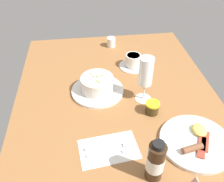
# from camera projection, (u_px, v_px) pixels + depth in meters

# --- Properties ---
(ground_plane) EXTENTS (1.10, 0.84, 0.03)m
(ground_plane) POSITION_uv_depth(u_px,v_px,m) (117.00, 100.00, 1.02)
(ground_plane) COLOR brown
(porridge_bowl) EXTENTS (0.22, 0.22, 0.08)m
(porridge_bowl) POSITION_uv_depth(u_px,v_px,m) (97.00, 85.00, 1.02)
(porridge_bowl) COLOR silver
(porridge_bowl) RESTS_ON ground_plane
(cutlery_setting) EXTENTS (0.14, 0.21, 0.01)m
(cutlery_setting) POSITION_uv_depth(u_px,v_px,m) (110.00, 149.00, 0.80)
(cutlery_setting) COLOR silver
(cutlery_setting) RESTS_ON ground_plane
(coffee_cup) EXTENTS (0.13, 0.13, 0.06)m
(coffee_cup) POSITION_uv_depth(u_px,v_px,m) (133.00, 61.00, 1.17)
(coffee_cup) COLOR silver
(coffee_cup) RESTS_ON ground_plane
(creamer_jug) EXTENTS (0.06, 0.05, 0.06)m
(creamer_jug) POSITION_uv_depth(u_px,v_px,m) (111.00, 42.00, 1.32)
(creamer_jug) COLOR silver
(creamer_jug) RESTS_ON ground_plane
(wine_glass) EXTENTS (0.07, 0.07, 0.20)m
(wine_glass) POSITION_uv_depth(u_px,v_px,m) (146.00, 74.00, 0.92)
(wine_glass) COLOR white
(wine_glass) RESTS_ON ground_plane
(jam_jar) EXTENTS (0.05, 0.05, 0.05)m
(jam_jar) POSITION_uv_depth(u_px,v_px,m) (152.00, 108.00, 0.93)
(jam_jar) COLOR #3B3115
(jam_jar) RESTS_ON ground_plane
(sauce_bottle_brown) EXTENTS (0.05, 0.05, 0.15)m
(sauce_bottle_brown) POSITION_uv_depth(u_px,v_px,m) (155.00, 162.00, 0.69)
(sauce_bottle_brown) COLOR #382314
(sauce_bottle_brown) RESTS_ON ground_plane
(breakfast_plate) EXTENTS (0.24, 0.24, 0.04)m
(breakfast_plate) POSITION_uv_depth(u_px,v_px,m) (196.00, 141.00, 0.82)
(breakfast_plate) COLOR silver
(breakfast_plate) RESTS_ON ground_plane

